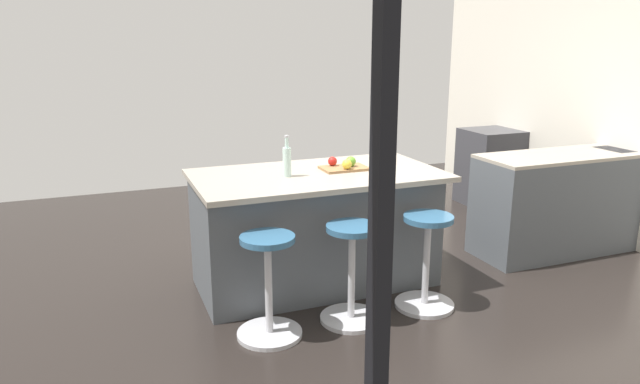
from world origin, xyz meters
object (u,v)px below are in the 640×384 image
object	(u,v)px
apple_yellow	(347,164)
stool_by_window	(426,264)
stool_middle	(352,276)
apple_green	(351,161)
apple_red	(332,161)
kitchen_island	(316,228)
oven_range	(490,167)
cutting_board	(344,168)
stool_near_camera	(269,290)
water_bottle	(287,161)

from	to	relation	value
apple_yellow	stool_by_window	bearing A→B (deg)	121.53
stool_middle	apple_green	world-z (taller)	apple_green
stool_middle	apple_yellow	size ratio (longest dim) A/B	9.22
apple_red	kitchen_island	bearing A→B (deg)	21.54
apple_yellow	apple_green	bearing A→B (deg)	-131.45
oven_range	cutting_board	world-z (taller)	cutting_board
kitchen_island	stool_near_camera	world-z (taller)	kitchen_island
kitchen_island	apple_yellow	world-z (taller)	apple_yellow
stool_near_camera	apple_yellow	world-z (taller)	apple_yellow
kitchen_island	water_bottle	bearing A→B (deg)	16.53
stool_by_window	stool_middle	world-z (taller)	same
stool_middle	water_bottle	bearing A→B (deg)	-67.54
stool_by_window	stool_middle	xyz separation A→B (m)	(0.60, 0.00, 0.00)
apple_green	cutting_board	bearing A→B (deg)	-0.55
cutting_board	apple_yellow	size ratio (longest dim) A/B	4.68
stool_middle	apple_yellow	bearing A→B (deg)	-110.52
cutting_board	water_bottle	xyz separation A→B (m)	(0.50, 0.06, 0.11)
oven_range	apple_yellow	bearing A→B (deg)	30.91
apple_yellow	apple_green	world-z (taller)	apple_green
kitchen_island	stool_by_window	size ratio (longest dim) A/B	2.69
kitchen_island	water_bottle	xyz separation A→B (m)	(0.26, 0.08, 0.59)
stool_middle	apple_red	size ratio (longest dim) A/B	9.71
stool_by_window	stool_near_camera	size ratio (longest dim) A/B	1.00
oven_range	apple_yellow	world-z (taller)	apple_yellow
kitchen_island	apple_red	size ratio (longest dim) A/B	26.13
apple_yellow	apple_green	distance (m)	0.10
kitchen_island	stool_middle	world-z (taller)	kitchen_island
oven_range	apple_yellow	distance (m)	3.03
stool_by_window	apple_yellow	bearing A→B (deg)	-58.47
stool_by_window	stool_near_camera	bearing A→B (deg)	0.00
oven_range	kitchen_island	world-z (taller)	kitchen_island
stool_middle	cutting_board	world-z (taller)	cutting_board
kitchen_island	stool_middle	xyz separation A→B (m)	(-0.00, 0.70, -0.14)
kitchen_island	stool_middle	size ratio (longest dim) A/B	2.69
kitchen_island	cutting_board	world-z (taller)	cutting_board
apple_green	apple_red	xyz separation A→B (m)	(0.12, -0.08, -0.00)
cutting_board	oven_range	bearing A→B (deg)	-150.27
stool_near_camera	water_bottle	world-z (taller)	water_bottle
stool_near_camera	apple_yellow	distance (m)	1.22
kitchen_island	stool_near_camera	distance (m)	0.93
cutting_board	apple_yellow	world-z (taller)	apple_yellow
stool_near_camera	oven_range	bearing A→B (deg)	-147.72
cutting_board	apple_green	xyz separation A→B (m)	(-0.06, 0.00, 0.05)
kitchen_island	apple_red	world-z (taller)	apple_red
apple_yellow	kitchen_island	bearing A→B (deg)	-21.32
cutting_board	apple_green	distance (m)	0.08
kitchen_island	apple_green	size ratio (longest dim) A/B	23.43
apple_yellow	water_bottle	bearing A→B (deg)	-1.50
oven_range	apple_green	xyz separation A→B (m)	(2.49, 1.46, 0.55)
oven_range	stool_middle	distance (m)	3.52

